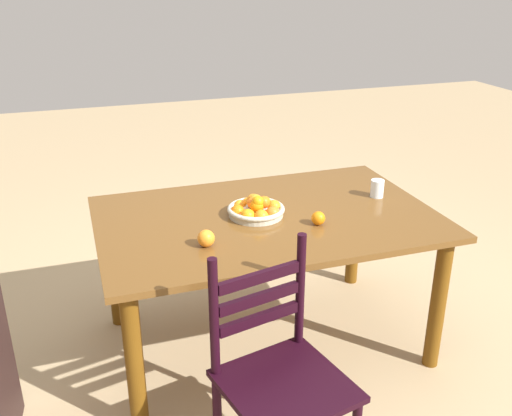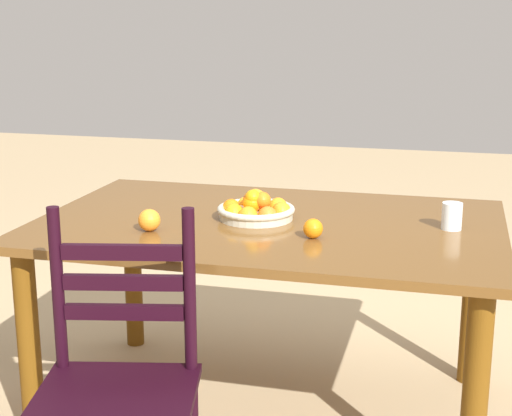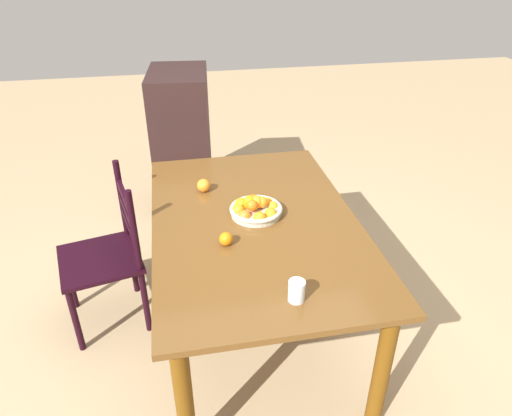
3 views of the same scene
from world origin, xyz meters
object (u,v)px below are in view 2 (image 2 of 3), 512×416
object	(u,v)px
dining_table	(269,249)
fruit_bowl	(256,209)
orange_loose_1	(313,229)
drinking_glass	(452,216)
orange_loose_0	(149,220)
chair_near_window	(117,389)

from	to	relation	value
dining_table	fruit_bowl	world-z (taller)	fruit_bowl
orange_loose_1	drinking_glass	size ratio (longest dim) A/B	0.71
dining_table	fruit_bowl	xyz separation A→B (m)	(0.05, -0.01, 0.14)
orange_loose_1	dining_table	bearing A→B (deg)	-42.66
dining_table	orange_loose_0	distance (m)	0.45
drinking_glass	chair_near_window	bearing A→B (deg)	44.57
chair_near_window	orange_loose_0	xyz separation A→B (m)	(0.13, -0.57, 0.33)
dining_table	fruit_bowl	size ratio (longest dim) A/B	5.85
chair_near_window	drinking_glass	size ratio (longest dim) A/B	10.08
dining_table	drinking_glass	world-z (taller)	drinking_glass
chair_near_window	drinking_glass	bearing A→B (deg)	31.90
orange_loose_0	drinking_glass	distance (m)	1.03
chair_near_window	fruit_bowl	xyz separation A→B (m)	(-0.18, -0.81, 0.33)
chair_near_window	fruit_bowl	distance (m)	0.90
fruit_bowl	drinking_glass	size ratio (longest dim) A/B	3.02
dining_table	fruit_bowl	distance (m)	0.15
fruit_bowl	orange_loose_0	size ratio (longest dim) A/B	3.70
dining_table	orange_loose_1	xyz separation A→B (m)	(-0.19, 0.18, 0.14)
fruit_bowl	orange_loose_1	xyz separation A→B (m)	(-0.24, 0.19, -0.00)
drinking_glass	fruit_bowl	bearing A→B (deg)	3.29
chair_near_window	orange_loose_1	world-z (taller)	chair_near_window
dining_table	drinking_glass	distance (m)	0.65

